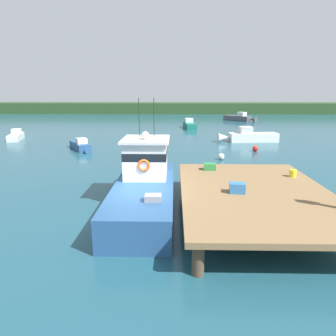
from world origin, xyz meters
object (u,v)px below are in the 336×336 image
moored_boat_mid_harbor (16,136)px  moored_boat_far_right (189,125)px  crate_single_far (210,167)px  moored_boat_far_left (249,136)px  moored_boat_outer_mooring (81,146)px  crate_stack_mid_dock (237,188)px  mooring_buoy_inshore (221,157)px  mooring_buoy_outer (231,139)px  mooring_buoy_channel_marker (253,134)px  mooring_buoy_spare_mooring (255,149)px  bait_bucket (293,173)px  main_fishing_boat (145,184)px  moored_boat_off_the_point (240,118)px

moored_boat_mid_harbor → moored_boat_far_right: moored_boat_far_right is taller
crate_single_far → moored_boat_far_left: (5.93, 16.40, -0.83)m
crate_single_far → moored_boat_outer_mooring: size_ratio=0.15×
crate_stack_mid_dock → mooring_buoy_inshore: (1.08, 11.33, -1.15)m
crate_single_far → moored_boat_mid_harbor: (-18.95, 17.34, -0.98)m
crate_single_far → mooring_buoy_outer: 17.78m
moored_boat_outer_mooring → mooring_buoy_channel_marker: moored_boat_outer_mooring is taller
crate_single_far → moored_boat_outer_mooring: 15.45m
mooring_buoy_channel_marker → mooring_buoy_spare_mooring: bearing=-102.6°
bait_bucket → mooring_buoy_outer: (0.48, 18.46, -1.18)m
mooring_buoy_channel_marker → moored_boat_mid_harbor: bearing=-174.1°
moored_boat_far_left → moored_boat_outer_mooring: (-16.10, -4.81, -0.17)m
crate_stack_mid_dock → mooring_buoy_outer: bearing=80.4°
main_fishing_boat → moored_boat_mid_harbor: (-15.83, 19.25, -0.62)m
moored_boat_far_right → moored_boat_off_the_point: size_ratio=1.03×
crate_stack_mid_dock → moored_boat_mid_harbor: bearing=133.1°
crate_stack_mid_dock → crate_single_far: size_ratio=1.00×
mooring_buoy_outer → mooring_buoy_channel_marker: bearing=43.1°
main_fishing_boat → moored_boat_far_right: bearing=83.5°
crate_single_far → mooring_buoy_channel_marker: crate_single_far is taller
moored_boat_far_right → crate_stack_mid_dock: bearing=-89.3°
main_fishing_boat → moored_boat_mid_harbor: main_fishing_boat is taller
moored_boat_off_the_point → moored_boat_far_left: size_ratio=0.84×
bait_bucket → moored_boat_off_the_point: moored_boat_off_the_point is taller
moored_boat_off_the_point → mooring_buoy_inshore: moored_boat_off_the_point is taller
moored_boat_mid_harbor → moored_boat_far_left: size_ratio=0.72×
moored_boat_far_right → mooring_buoy_outer: size_ratio=14.06×
crate_single_far → bait_bucket: size_ratio=1.76×
mooring_buoy_spare_mooring → mooring_buoy_channel_marker: mooring_buoy_spare_mooring is taller
mooring_buoy_outer → bait_bucket: bearing=-91.5°
moored_boat_off_the_point → mooring_buoy_outer: 22.28m
main_fishing_boat → mooring_buoy_channel_marker: size_ratio=20.17×
mooring_buoy_inshore → mooring_buoy_channel_marker: (5.46, 12.32, -0.01)m
moored_boat_far_right → moored_boat_far_left: size_ratio=0.86×
moored_boat_off_the_point → moored_boat_outer_mooring: (-19.73, -27.26, -0.16)m
moored_boat_far_right → mooring_buoy_inshore: moored_boat_far_right is taller
moored_boat_mid_harbor → mooring_buoy_inshore: (20.71, -9.62, -0.13)m
moored_boat_mid_harbor → mooring_buoy_spare_mooring: bearing=-14.5°
moored_boat_off_the_point → mooring_buoy_outer: size_ratio=13.64×
moored_boat_far_right → moored_boat_far_left: 13.10m
moored_boat_outer_mooring → main_fishing_boat: bearing=-62.4°
bait_bucket → mooring_buoy_channel_marker: (3.48, 21.27, -1.13)m
moored_boat_far_left → mooring_buoy_channel_marker: moored_boat_far_left is taller
mooring_buoy_spare_mooring → mooring_buoy_channel_marker: 9.18m
crate_single_far → moored_boat_far_left: bearing=70.1°
bait_bucket → moored_boat_outer_mooring: (-13.92, 12.82, -1.00)m
moored_boat_far_left → mooring_buoy_inshore: (-4.16, -8.67, -0.29)m
crate_stack_mid_dock → crate_single_far: crate_stack_mid_dock is taller
mooring_buoy_outer → mooring_buoy_spare_mooring: 6.22m
main_fishing_boat → moored_boat_off_the_point: bearing=72.7°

